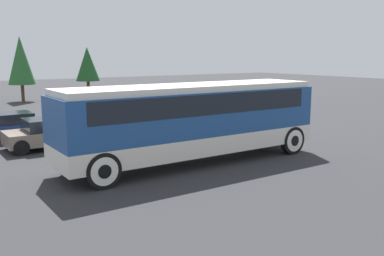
{
  "coord_description": "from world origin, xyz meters",
  "views": [
    {
      "loc": [
        -9.04,
        -13.27,
        4.13
      ],
      "look_at": [
        0.0,
        0.0,
        1.35
      ],
      "focal_mm": 40.0,
      "sensor_mm": 36.0,
      "label": 1
    }
  ],
  "objects_px": {
    "tour_bus": "(194,115)",
    "parked_car_far": "(139,124)",
    "parked_car_near": "(54,132)",
    "parked_car_mid": "(8,126)"
  },
  "relations": [
    {
      "from": "tour_bus",
      "to": "parked_car_far",
      "type": "xyz_separation_m",
      "value": [
        0.53,
        5.65,
        -1.12
      ]
    },
    {
      "from": "tour_bus",
      "to": "parked_car_far",
      "type": "relative_size",
      "value": 2.19
    },
    {
      "from": "parked_car_near",
      "to": "parked_car_mid",
      "type": "height_order",
      "value": "parked_car_near"
    },
    {
      "from": "tour_bus",
      "to": "parked_car_mid",
      "type": "bearing_deg",
      "value": 119.87
    },
    {
      "from": "parked_car_near",
      "to": "parked_car_far",
      "type": "xyz_separation_m",
      "value": [
        4.2,
        -0.12,
        0.03
      ]
    },
    {
      "from": "parked_car_near",
      "to": "parked_car_mid",
      "type": "relative_size",
      "value": 0.89
    },
    {
      "from": "parked_car_mid",
      "to": "parked_car_far",
      "type": "relative_size",
      "value": 0.99
    },
    {
      "from": "parked_car_near",
      "to": "parked_car_far",
      "type": "relative_size",
      "value": 0.88
    },
    {
      "from": "tour_bus",
      "to": "parked_car_near",
      "type": "height_order",
      "value": "tour_bus"
    },
    {
      "from": "parked_car_near",
      "to": "parked_car_far",
      "type": "height_order",
      "value": "parked_car_far"
    }
  ]
}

